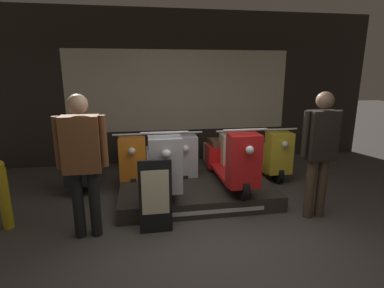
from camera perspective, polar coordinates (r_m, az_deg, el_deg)
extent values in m
plane|color=#423D38|center=(3.74, 5.22, -18.21)|extent=(30.00, 30.00, 0.00)
cube|color=#28231E|center=(6.56, -2.28, 10.54)|extent=(8.62, 0.08, 3.20)
cube|color=beige|center=(6.52, -2.22, 10.08)|extent=(4.74, 0.01, 1.70)
cube|color=#2D2823|center=(4.81, 0.86, -8.93)|extent=(2.37, 1.45, 0.23)
cube|color=silver|center=(4.17, 2.72, -12.89)|extent=(1.66, 0.01, 0.06)
cylinder|color=black|center=(4.03, -4.96, -9.25)|extent=(0.09, 0.34, 0.34)
cylinder|color=black|center=(5.27, -6.18, -3.66)|extent=(0.09, 0.34, 0.34)
cube|color=#BCBCC1|center=(4.65, -5.65, -6.18)|extent=(0.40, 1.22, 0.05)
cube|color=#BCBCC1|center=(3.92, -5.11, -3.94)|extent=(0.42, 0.30, 0.74)
cube|color=#BCBCC1|center=(5.22, -6.19, -2.83)|extent=(0.44, 0.35, 0.39)
cube|color=brown|center=(5.15, -6.25, -0.21)|extent=(0.32, 0.32, 0.11)
cylinder|color=silver|center=(3.81, -5.24, 2.17)|extent=(0.61, 0.03, 0.03)
sphere|color=white|center=(3.66, -4.91, -1.86)|extent=(0.11, 0.11, 0.11)
cylinder|color=black|center=(4.24, 9.71, -8.20)|extent=(0.09, 0.34, 0.34)
cylinder|color=black|center=(5.43, 5.14, -3.10)|extent=(0.09, 0.34, 0.34)
cube|color=red|center=(4.83, 7.13, -5.43)|extent=(0.40, 1.22, 0.05)
cube|color=red|center=(4.14, 9.81, -3.13)|extent=(0.42, 0.30, 0.74)
cube|color=red|center=(5.38, 5.23, -2.29)|extent=(0.44, 0.35, 0.39)
cube|color=brown|center=(5.31, 5.31, 0.26)|extent=(0.32, 0.32, 0.11)
cylinder|color=silver|center=(4.03, 10.10, 2.66)|extent=(0.61, 0.03, 0.03)
sphere|color=white|center=(3.89, 10.95, -1.12)|extent=(0.11, 0.11, 0.11)
cylinder|color=black|center=(5.20, -20.52, -7.43)|extent=(0.09, 0.34, 0.34)
cylinder|color=black|center=(6.43, -18.42, -3.22)|extent=(0.09, 0.34, 0.34)
cube|color=black|center=(5.82, -19.35, -5.18)|extent=(0.40, 1.22, 0.05)
cube|color=black|center=(5.11, -20.83, -3.30)|extent=(0.42, 0.30, 0.74)
cube|color=black|center=(6.39, -18.52, -2.53)|extent=(0.44, 0.35, 0.39)
cube|color=brown|center=(6.32, -18.70, -0.40)|extent=(0.32, 0.32, 0.11)
cylinder|color=silver|center=(4.99, -21.27, 1.37)|extent=(0.61, 0.03, 0.03)
sphere|color=white|center=(4.85, -21.49, -1.70)|extent=(0.11, 0.11, 0.11)
cylinder|color=black|center=(5.10, -11.03, -7.19)|extent=(0.09, 0.34, 0.34)
cylinder|color=black|center=(6.35, -10.82, -2.95)|extent=(0.09, 0.34, 0.34)
cube|color=orange|center=(5.73, -10.91, -4.91)|extent=(0.40, 1.22, 0.05)
cube|color=orange|center=(5.01, -11.23, -2.97)|extent=(0.42, 0.30, 0.74)
cube|color=orange|center=(6.31, -10.86, -2.25)|extent=(0.44, 0.35, 0.39)
cube|color=brown|center=(6.23, -10.96, -0.09)|extent=(0.32, 0.32, 0.11)
cylinder|color=silver|center=(4.89, -11.46, 1.80)|extent=(0.61, 0.03, 0.03)
sphere|color=white|center=(4.75, -11.40, -1.32)|extent=(0.11, 0.11, 0.11)
cylinder|color=black|center=(5.15, -1.46, -6.74)|extent=(0.09, 0.34, 0.34)
cylinder|color=black|center=(6.39, -3.16, -2.62)|extent=(0.09, 0.34, 0.34)
cube|color=#BCBCC1|center=(5.77, -2.40, -4.54)|extent=(0.40, 1.22, 0.05)
cube|color=#BCBCC1|center=(5.05, -1.52, -2.56)|extent=(0.42, 0.30, 0.74)
cube|color=#BCBCC1|center=(6.34, -3.14, -1.93)|extent=(0.44, 0.35, 0.39)
cube|color=brown|center=(6.27, -3.17, 0.23)|extent=(0.32, 0.32, 0.11)
cylinder|color=silver|center=(4.94, -1.54, 2.18)|extent=(0.61, 0.03, 0.03)
sphere|color=white|center=(4.79, -1.18, -0.90)|extent=(0.11, 0.11, 0.11)
cylinder|color=black|center=(5.33, 7.70, -6.14)|extent=(0.09, 0.34, 0.34)
cylinder|color=black|center=(6.54, 4.28, -2.26)|extent=(0.09, 0.34, 0.34)
cube|color=beige|center=(5.93, 5.81, -4.08)|extent=(0.40, 1.22, 0.05)
cube|color=beige|center=(5.23, 7.75, -2.09)|extent=(0.42, 0.30, 0.74)
cube|color=beige|center=(6.49, 4.35, -1.58)|extent=(0.44, 0.35, 0.39)
cube|color=brown|center=(6.42, 4.41, 0.53)|extent=(0.32, 0.32, 0.11)
cylinder|color=silver|center=(5.12, 7.93, 2.49)|extent=(0.61, 0.03, 0.03)
sphere|color=white|center=(4.99, 8.54, -0.47)|extent=(0.11, 0.11, 0.11)
cylinder|color=black|center=(5.63, 16.03, -5.46)|extent=(0.09, 0.34, 0.34)
cylinder|color=black|center=(6.79, 11.28, -1.89)|extent=(0.09, 0.34, 0.34)
cube|color=yellow|center=(6.20, 13.43, -3.58)|extent=(0.40, 1.22, 0.05)
cube|color=yellow|center=(5.54, 16.19, -1.62)|extent=(0.42, 0.30, 0.74)
cube|color=yellow|center=(6.74, 11.39, -1.23)|extent=(0.44, 0.35, 0.39)
cube|color=brown|center=(6.67, 11.52, 0.80)|extent=(0.32, 0.32, 0.11)
cylinder|color=silver|center=(5.44, 16.53, 2.70)|extent=(0.61, 0.03, 0.03)
sphere|color=white|center=(5.31, 17.31, -0.07)|extent=(0.11, 0.11, 0.11)
cylinder|color=black|center=(3.90, -20.83, -10.78)|extent=(0.13, 0.13, 0.83)
cylinder|color=black|center=(3.86, -18.02, -10.76)|extent=(0.13, 0.13, 0.83)
cube|color=brown|center=(3.64, -20.36, -0.04)|extent=(0.42, 0.24, 0.66)
cylinder|color=brown|center=(3.69, -24.23, 0.20)|extent=(0.08, 0.08, 0.60)
cylinder|color=brown|center=(3.60, -16.47, 0.52)|extent=(0.08, 0.08, 0.60)
sphere|color=tan|center=(3.57, -20.98, 7.12)|extent=(0.22, 0.22, 0.22)
cylinder|color=#473828|center=(4.42, 21.57, -7.93)|extent=(0.13, 0.13, 0.83)
cylinder|color=#473828|center=(4.51, 23.42, -7.69)|extent=(0.13, 0.13, 0.83)
cube|color=black|center=(4.26, 23.42, 1.51)|extent=(0.37, 0.21, 0.65)
cylinder|color=black|center=(4.13, 20.81, 1.78)|extent=(0.08, 0.08, 0.60)
cylinder|color=black|center=(4.38, 25.95, 1.92)|extent=(0.08, 0.08, 0.60)
sphere|color=brown|center=(4.19, 24.02, 7.60)|extent=(0.22, 0.22, 0.22)
cube|color=black|center=(3.74, -6.97, -10.04)|extent=(0.41, 0.04, 0.94)
cube|color=beige|center=(3.69, -6.99, -9.16)|extent=(0.33, 0.01, 0.57)
cylinder|color=gold|center=(4.51, -32.11, -8.80)|extent=(0.13, 0.13, 0.81)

